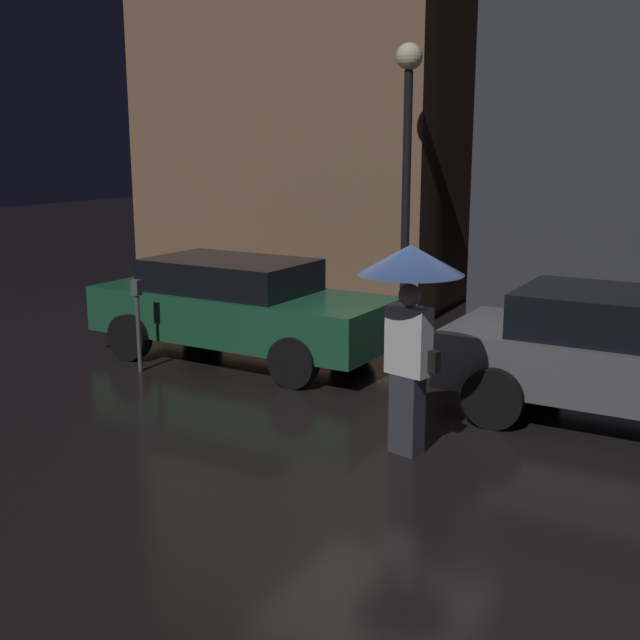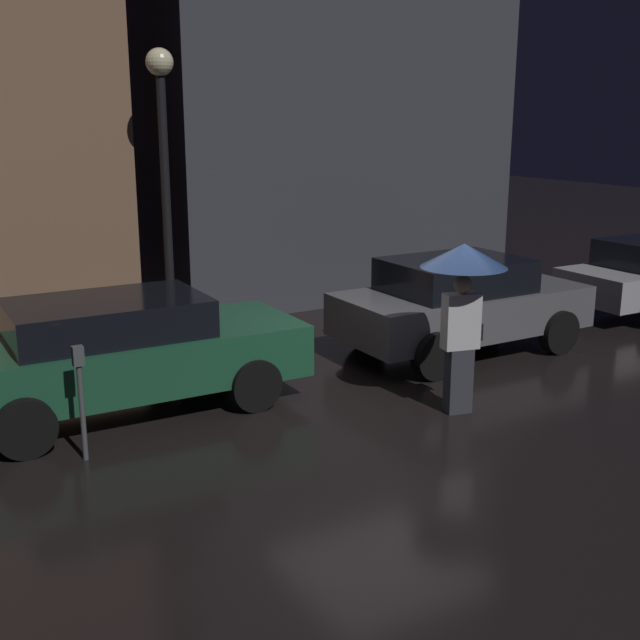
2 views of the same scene
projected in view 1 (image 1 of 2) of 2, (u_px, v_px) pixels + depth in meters
ground_plane at (379, 421)px, 9.48m from camera, size 60.00×60.00×0.00m
building_facade_left at (300, 101)px, 16.46m from camera, size 6.62×3.00×8.10m
parked_car_green at (239, 306)px, 12.04m from camera, size 4.69×1.97×1.51m
parked_car_grey at (624, 355)px, 9.26m from camera, size 4.14×2.04×1.54m
pedestrian_with_umbrella at (410, 292)px, 8.13m from camera, size 1.09×1.09×2.22m
parking_meter at (138, 315)px, 11.35m from camera, size 0.12×0.10×1.33m
street_lamp_near at (407, 138)px, 12.85m from camera, size 0.43×0.43×4.75m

